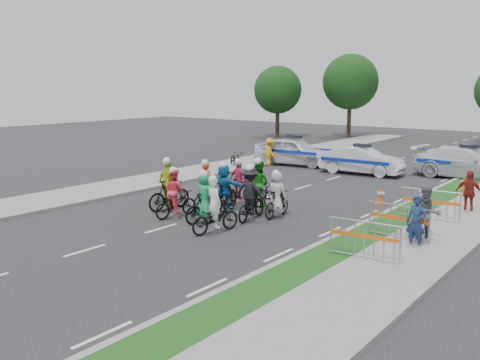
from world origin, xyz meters
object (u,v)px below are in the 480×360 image
Objects in this scene: rider_6 at (207,193)px; marshal_hiviz at (270,152)px; spectator_0 at (416,222)px; barrier_1 at (398,223)px; barrier_2 at (430,206)px; tree_3 at (350,82)px; police_car_1 at (361,161)px; spectator_1 at (427,215)px; parked_bike at (236,160)px; rider_1 at (205,202)px; rider_0 at (215,214)px; rider_3 at (169,190)px; rider_9 at (239,186)px; police_car_2 at (468,163)px; rider_8 at (259,191)px; rider_5 at (224,191)px; police_car_0 at (294,151)px; rider_4 at (251,198)px; spectator_2 at (469,192)px; barrier_0 at (364,242)px; rider_2 at (175,198)px; cone_1 at (464,184)px; cone_0 at (381,196)px; rider_7 at (277,199)px; tree_0 at (278,90)px.

rider_6 is 1.22× the size of marshal_hiviz.
spectator_0 is 0.84m from barrier_1.
marshal_hiviz reaches higher than barrier_2.
tree_3 is at bearing -46.74° from marshal_hiviz.
spectator_1 is (6.92, -10.50, 0.15)m from police_car_1.
rider_1 is at bearing -111.59° from parked_bike.
rider_6 is (-2.31, 2.27, 0.02)m from rider_0.
rider_3 is at bearing -153.55° from barrier_2.
police_car_2 is at bearing -111.35° from rider_9.
rider_8 reaches higher than spectator_1.
rider_8 is (0.82, 1.03, -0.06)m from rider_5.
rider_3 is at bearing 32.45° from rider_6.
police_car_0 reaches higher than barrier_1.
rider_1 is 0.91× the size of rider_8.
spectator_1 is (7.69, -0.95, 0.18)m from rider_9.
police_car_1 is 12.44m from barrier_1.
barrier_2 is (5.64, 2.20, -0.18)m from rider_8.
rider_4 reaches higher than spectator_1.
spectator_2 is (8.01, 5.21, 0.17)m from rider_6.
rider_0 is at bearing 121.79° from rider_9.
marshal_hiviz is 17.23m from barrier_0.
spectator_0 is at bearing -78.58° from barrier_2.
police_car_0 is (-3.43, 11.73, 0.17)m from rider_6.
rider_2 is at bearing 19.30° from rider_4.
rider_1 is 0.96× the size of rider_5.
rider_1 is 12.27m from cone_1.
spectator_0 is at bearing -126.18° from spectator_1.
barrier_1 is at bearing -143.75° from police_car_0.
police_car_0 reaches higher than spectator_2.
rider_9 is at bearing -144.46° from cone_0.
cone_0 is at bearing -61.30° from tree_3.
rider_4 reaches higher than spectator_2.
police_car_2 is (3.19, 12.49, 0.10)m from rider_7.
tree_0 is (-20.70, 24.71, 3.63)m from barrier_1.
rider_3 reaches higher than parked_bike.
rider_3 is 1.05× the size of rider_5.
rider_6 is at bearing -73.85° from tree_3.
rider_4 is at bearing -172.12° from spectator_0.
police_car_1 is 5.51m from marshal_hiviz.
rider_9 is 1.13× the size of spectator_0.
rider_5 is 6.47m from barrier_1.
rider_1 is 0.91× the size of barrier_2.
spectator_2 is (-0.02, 4.60, -0.07)m from spectator_1.
rider_2 is 3.16m from rider_9.
rider_8 is 10.27m from parked_bike.
barrier_2 is (6.05, 4.76, -0.15)m from rider_1.
rider_8 is (1.78, 2.61, 0.06)m from rider_2.
spectator_0 is 16.35m from marshal_hiviz.
police_car_2 is at bearing 82.52° from cone_0.
cone_0 is 5.01m from cone_1.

